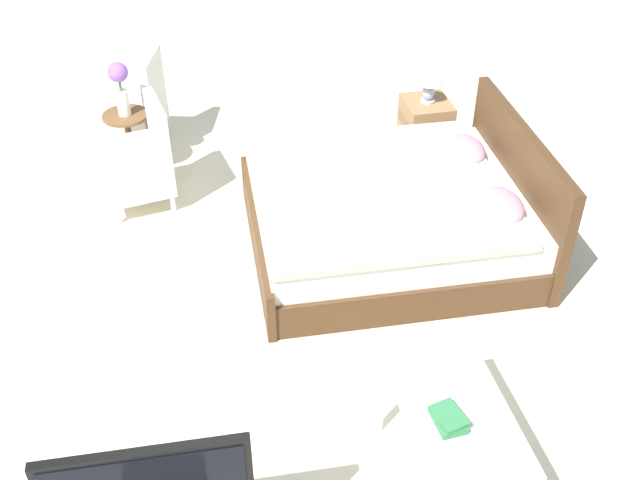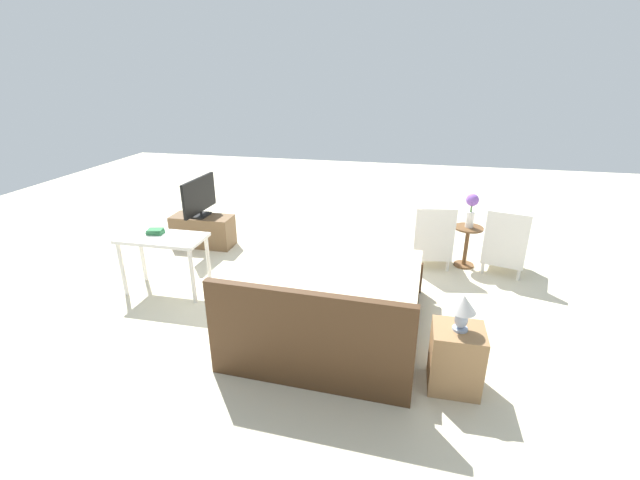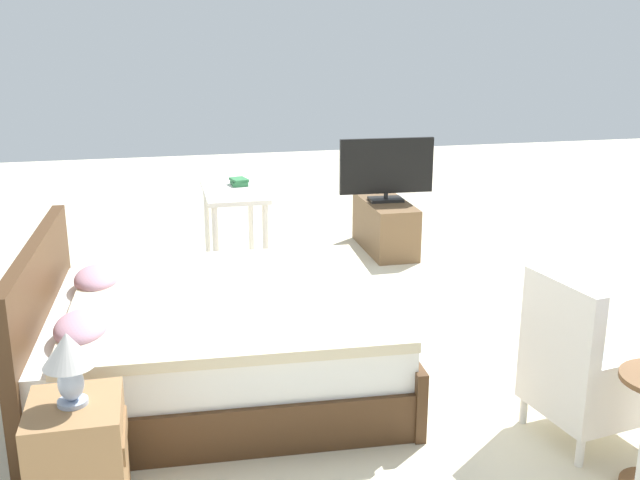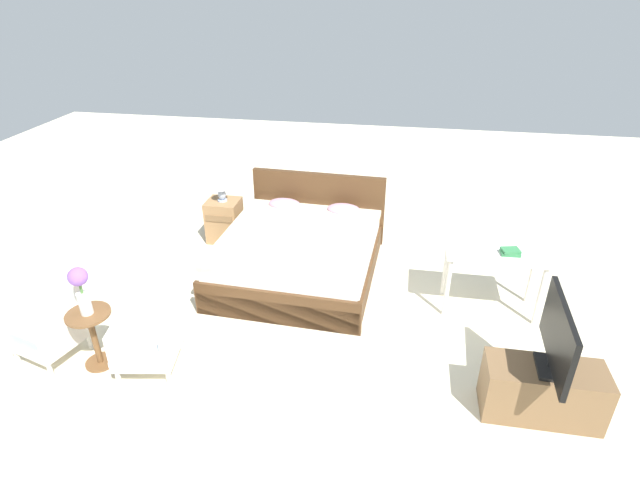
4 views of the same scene
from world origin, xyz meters
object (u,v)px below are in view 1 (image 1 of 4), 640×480
(flower_vase, at_px, (120,83))
(vanity_desk, at_px, (450,415))
(table_lamp, at_px, (430,79))
(bed, at_px, (394,215))
(armchair_by_window_left, at_px, (139,110))
(book_stack, at_px, (449,418))
(nightstand, at_px, (425,131))
(armchair_by_window_right, at_px, (142,164))
(side_table, at_px, (129,137))

(flower_vase, height_order, vanity_desk, flower_vase)
(vanity_desk, bearing_deg, table_lamp, 162.58)
(bed, relative_size, vanity_desk, 2.10)
(armchair_by_window_left, bearing_deg, flower_vase, -11.17)
(table_lamp, bearing_deg, book_stack, -17.84)
(nightstand, bearing_deg, flower_vase, -97.33)
(armchair_by_window_right, relative_size, nightstand, 1.56)
(armchair_by_window_right, bearing_deg, nightstand, 93.61)
(flower_vase, bearing_deg, bed, 51.50)
(vanity_desk, bearing_deg, armchair_by_window_right, -155.71)
(nightstand, height_order, book_stack, book_stack)
(flower_vase, bearing_deg, armchair_by_window_right, 11.19)
(armchair_by_window_left, height_order, nightstand, armchair_by_window_left)
(flower_vase, distance_m, vanity_desk, 4.08)
(nightstand, distance_m, book_stack, 3.76)
(flower_vase, xyz_separation_m, vanity_desk, (3.76, 1.57, -0.25))
(armchair_by_window_right, bearing_deg, bed, 60.32)
(side_table, bearing_deg, vanity_desk, 22.67)
(bed, distance_m, vanity_desk, 2.26)
(flower_vase, relative_size, book_stack, 2.35)
(armchair_by_window_left, bearing_deg, nightstand, 71.86)
(flower_vase, xyz_separation_m, table_lamp, (0.34, 2.64, -0.08))
(nightstand, bearing_deg, bed, -28.79)
(bed, bearing_deg, book_stack, -11.38)
(flower_vase, distance_m, book_stack, 4.17)
(armchair_by_window_right, height_order, table_lamp, same)
(armchair_by_window_right, distance_m, flower_vase, 0.72)
(vanity_desk, bearing_deg, bed, 169.70)
(flower_vase, bearing_deg, side_table, -90.00)
(flower_vase, height_order, nightstand, flower_vase)
(bed, distance_m, table_lamp, 1.49)
(flower_vase, height_order, table_lamp, flower_vase)
(bed, xyz_separation_m, vanity_desk, (2.19, -0.40, 0.34))
(bed, xyz_separation_m, armchair_by_window_right, (-1.07, -1.87, 0.08))
(nightstand, height_order, table_lamp, table_lamp)
(armchair_by_window_left, height_order, armchair_by_window_right, same)
(armchair_by_window_left, relative_size, vanity_desk, 0.88)
(side_table, distance_m, flower_vase, 0.51)
(table_lamp, bearing_deg, flower_vase, -97.33)
(table_lamp, height_order, vanity_desk, table_lamp)
(armchair_by_window_right, xyz_separation_m, nightstand, (-0.16, 2.54, -0.08))
(armchair_by_window_right, relative_size, vanity_desk, 0.88)
(armchair_by_window_right, height_order, side_table, armchair_by_window_right)
(table_lamp, bearing_deg, bed, -28.81)
(armchair_by_window_right, bearing_deg, flower_vase, -168.81)
(bed, bearing_deg, flower_vase, -128.50)
(armchair_by_window_right, distance_m, vanity_desk, 3.59)
(flower_vase, bearing_deg, vanity_desk, 22.67)
(flower_vase, bearing_deg, armchair_by_window_left, 168.83)
(armchair_by_window_left, xyz_separation_m, book_stack, (4.38, 1.40, 0.40))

